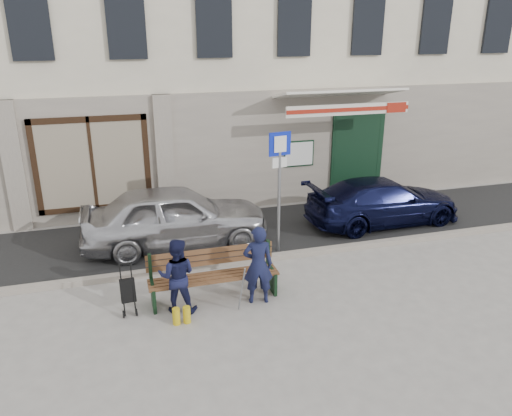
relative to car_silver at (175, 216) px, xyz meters
name	(u,v)px	position (x,y,z in m)	size (l,w,h in m)	color
ground	(275,296)	(1.45, -2.85, -0.72)	(80.00, 80.00, 0.00)	#9E9991
asphalt_lane	(235,234)	(1.45, 0.25, -0.71)	(60.00, 3.20, 0.01)	#282828
curb	(253,260)	(1.45, -1.35, -0.66)	(60.00, 0.18, 0.12)	#9E9384
building	(191,20)	(1.46, 5.60, 4.26)	(20.00, 8.27, 10.00)	beige
car_silver	(175,216)	(0.00, 0.00, 0.00)	(1.69, 4.20, 1.43)	#BBBBC0
car_navy	(383,201)	(5.29, -0.06, -0.13)	(1.64, 4.03, 1.17)	black
parking_sign	(279,173)	(2.16, -0.95, 1.11)	(0.50, 0.11, 2.72)	gray
bench	(211,277)	(0.30, -2.61, -0.26)	(2.40, 1.17, 0.98)	brown
man	(258,265)	(1.09, -2.95, 0.03)	(0.54, 0.36, 1.49)	#141838
woman	(177,276)	(-0.36, -2.85, -0.03)	(0.67, 0.52, 1.38)	#141738
stroller	(128,292)	(-1.21, -2.64, -0.32)	(0.27, 0.38, 0.90)	black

